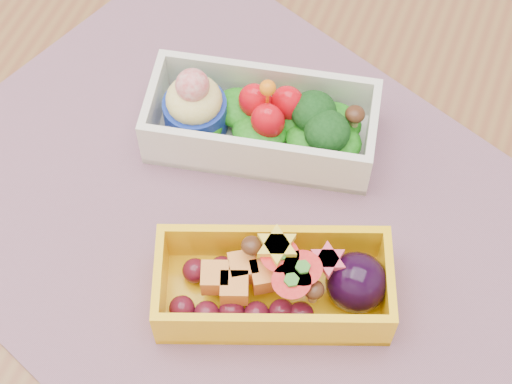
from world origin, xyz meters
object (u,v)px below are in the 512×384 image
(bento_white, at_px, (260,121))
(bento_yellow, at_px, (279,284))
(table, at_px, (223,306))
(placemat, at_px, (243,223))

(bento_white, distance_m, bento_yellow, 0.13)
(table, relative_size, bento_yellow, 7.32)
(bento_yellow, bearing_deg, placemat, 112.70)
(table, xyz_separation_m, placemat, (0.01, 0.03, 0.10))
(bento_white, bearing_deg, table, -98.10)
(bento_white, xyz_separation_m, bento_yellow, (0.06, -0.11, -0.00))
(bento_white, bearing_deg, bento_yellow, -74.94)
(placemat, relative_size, bento_yellow, 2.70)
(placemat, distance_m, bento_white, 0.07)
(bento_yellow, bearing_deg, table, 138.24)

